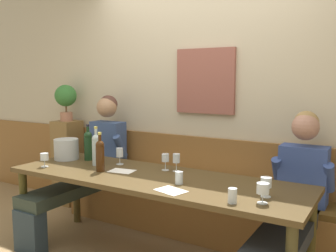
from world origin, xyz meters
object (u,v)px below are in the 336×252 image
at_px(ice_bucket, 66,149).
at_px(water_tumbler_center, 232,196).
at_px(person_center_right_seat, 88,162).
at_px(water_tumbler_right, 179,178).
at_px(wine_bottle_green_tall, 100,154).
at_px(person_right_seat, 293,199).
at_px(wine_glass_center_rear, 120,153).
at_px(dining_table, 152,185).
at_px(wine_glass_mid_left, 266,183).
at_px(wine_glass_center_front, 263,189).
at_px(wall_bench, 191,205).
at_px(wine_bottle_amber_mid, 88,145).
at_px(wine_glass_right_end, 165,159).
at_px(potted_plant, 66,98).
at_px(wine_glass_by_bottle, 44,157).
at_px(wine_bottle_clear_water, 96,149).
at_px(wine_glass_near_bucket, 176,159).

distance_m(ice_bucket, water_tumbler_center, 1.91).
bearing_deg(person_center_right_seat, water_tumbler_right, -17.87).
bearing_deg(wine_bottle_green_tall, person_right_seat, 15.47).
bearing_deg(wine_glass_center_rear, water_tumbler_right, -19.76).
bearing_deg(person_center_right_seat, dining_table, -18.43).
relative_size(wine_glass_mid_left, wine_glass_center_front, 1.02).
xyz_separation_m(wall_bench, wine_bottle_amber_mid, (-0.86, -0.50, 0.61)).
distance_m(person_center_right_seat, person_right_seat, 2.06).
bearing_deg(wine_glass_right_end, wall_bench, 88.86).
height_order(dining_table, person_center_right_seat, person_center_right_seat).
height_order(wine_glass_center_front, water_tumbler_right, wine_glass_center_front).
height_order(wine_bottle_green_tall, potted_plant, potted_plant).
bearing_deg(ice_bucket, wine_bottle_green_tall, -17.98).
height_order(dining_table, wine_glass_by_bottle, wine_glass_by_bottle).
bearing_deg(wine_bottle_amber_mid, potted_plant, 147.39).
height_order(wine_glass_center_rear, wine_glass_center_front, wine_glass_center_rear).
bearing_deg(potted_plant, person_center_right_seat, -29.34).
height_order(ice_bucket, water_tumbler_right, ice_bucket).
relative_size(ice_bucket, wine_glass_center_rear, 1.54).
xyz_separation_m(dining_table, person_right_seat, (1.04, 0.33, -0.03)).
height_order(wine_bottle_amber_mid, wine_bottle_clear_water, wine_bottle_clear_water).
relative_size(wine_bottle_amber_mid, wine_bottle_clear_water, 0.98).
distance_m(wine_glass_by_bottle, wine_glass_mid_left, 1.95).
distance_m(wine_glass_right_end, potted_plant, 1.82).
distance_m(person_center_right_seat, wine_bottle_clear_water, 0.52).
relative_size(wine_bottle_clear_water, wine_glass_right_end, 2.48).
relative_size(wine_bottle_green_tall, potted_plant, 0.78).
relative_size(wine_bottle_amber_mid, wine_glass_center_rear, 2.28).
xyz_separation_m(wine_bottle_clear_water, wine_glass_center_rear, (0.16, 0.14, -0.05)).
xyz_separation_m(wine_bottle_green_tall, water_tumbler_center, (1.26, -0.20, -0.10)).
height_order(wine_glass_near_bucket, water_tumbler_right, wine_glass_near_bucket).
bearing_deg(water_tumbler_center, wine_bottle_amber_mid, 164.11).
distance_m(wine_glass_by_bottle, potted_plant, 1.27).
bearing_deg(person_center_right_seat, wine_bottle_amber_mid, -43.89).
xyz_separation_m(wine_bottle_clear_water, water_tumbler_center, (1.44, -0.35, -0.11)).
bearing_deg(wine_glass_by_bottle, person_center_right_seat, 91.95).
bearing_deg(wine_bottle_green_tall, wine_glass_near_bucket, 30.34).
bearing_deg(wine_glass_center_rear, wine_bottle_clear_water, -138.53).
bearing_deg(potted_plant, wine_glass_mid_left, -16.44).
bearing_deg(dining_table, wine_bottle_clear_water, 174.92).
distance_m(wine_glass_near_bucket, wine_glass_center_front, 0.97).
relative_size(person_center_right_seat, wine_bottle_green_tall, 3.99).
height_order(wine_glass_right_end, potted_plant, potted_plant).
relative_size(wine_glass_right_end, wine_glass_by_bottle, 1.16).
relative_size(wine_glass_center_rear, wine_glass_by_bottle, 1.24).
xyz_separation_m(wine_glass_center_rear, wine_glass_by_bottle, (-0.52, -0.42, -0.01)).
bearing_deg(potted_plant, wall_bench, -1.17).
distance_m(dining_table, wine_bottle_amber_mid, 0.90).
bearing_deg(wall_bench, ice_bucket, -151.42).
bearing_deg(person_right_seat, wine_bottle_green_tall, -164.53).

